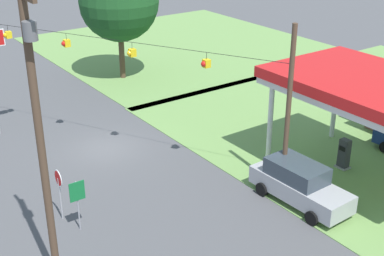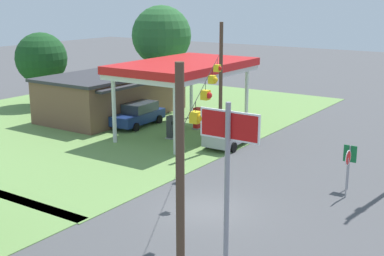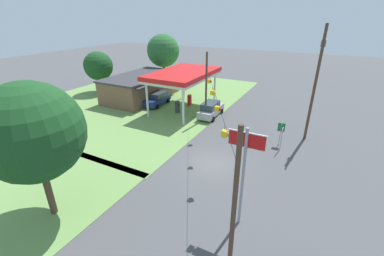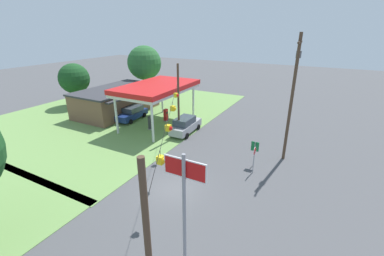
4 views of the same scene
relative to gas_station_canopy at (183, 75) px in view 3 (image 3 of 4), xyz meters
name	(u,v)px [view 3 (image 3 of 4)]	position (x,y,z in m)	size (l,w,h in m)	color
ground_plane	(212,164)	(-11.25, -9.27, -4.89)	(160.00, 160.00, 0.00)	#4C4C4F
grass_verge_station_corner	(144,97)	(2.00, 8.59, -4.87)	(36.00, 28.00, 0.04)	#6B934C
gas_station_canopy	(183,75)	(0.00, 0.00, 0.00)	(10.90, 6.63, 5.39)	silver
gas_station_store	(141,87)	(1.66, 8.58, -3.03)	(12.45, 7.43, 3.67)	brown
fuel_pump_near	(178,108)	(-1.71, 0.00, -4.08)	(0.71, 0.56, 1.69)	gray
fuel_pump_far	(189,101)	(1.71, 0.00, -4.08)	(0.71, 0.56, 1.69)	gray
car_at_pumps_front	(211,109)	(-0.71, -4.44, -3.86)	(5.17, 2.24, 2.02)	#9E9EA3
car_at_pumps_rear	(158,99)	(0.06, 4.44, -3.94)	(5.06, 2.30, 1.84)	navy
stop_sign_roadside	(282,134)	(-5.92, -14.20, -3.07)	(0.80, 0.08, 2.50)	#99999E
stop_sign_overhead	(245,158)	(-16.92, -13.62, -0.14)	(0.22, 2.23, 6.70)	gray
route_sign	(281,129)	(-4.67, -13.89, -3.17)	(0.10, 0.70, 2.40)	gray
utility_pole_main	(316,80)	(-1.85, -16.09, 1.56)	(2.20, 0.44, 11.61)	#4C3828
signal_span_gantry	(214,116)	(-11.25, -9.28, -0.29)	(18.87, 10.24, 8.40)	#4C3828
tree_behind_station	(98,66)	(1.29, 16.97, -0.48)	(4.73, 4.73, 6.79)	#4C3828
tree_west_verge	(32,133)	(-21.96, -2.24, 1.13)	(6.06, 6.06, 9.06)	#4C3828
tree_far_back	(163,51)	(10.80, 10.29, 1.30)	(5.88, 5.88, 9.14)	#4C3828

